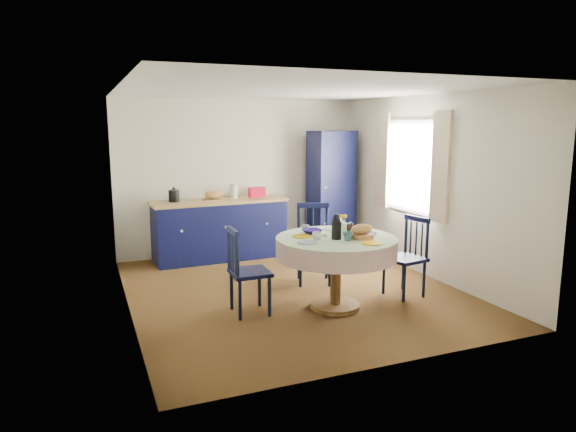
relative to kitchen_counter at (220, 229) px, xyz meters
name	(u,v)px	position (x,y,z in m)	size (l,w,h in m)	color
floor	(292,290)	(0.44, -1.90, -0.48)	(4.50, 4.50, 0.00)	black
ceiling	(292,90)	(0.44, -1.90, 2.02)	(4.50, 4.50, 0.00)	white
wall_back	(240,177)	(0.44, 0.35, 0.77)	(4.00, 0.02, 2.50)	silver
wall_left	(124,202)	(-1.56, -1.90, 0.77)	(0.02, 4.50, 2.50)	silver
wall_right	(426,186)	(2.44, -1.90, 0.77)	(0.02, 4.50, 2.50)	silver
window	(411,165)	(2.40, -1.60, 1.04)	(0.10, 1.74, 1.45)	white
kitchen_counter	(220,229)	(0.00, 0.00, 0.00)	(2.13, 0.75, 1.18)	black
pantry_cabinet	(331,191)	(1.92, -0.05, 0.51)	(0.74, 0.56, 1.99)	black
dining_table	(337,248)	(0.67, -2.68, 0.22)	(1.38, 1.38, 1.11)	brown
chair_left	(246,270)	(-0.34, -2.46, 0.01)	(0.43, 0.45, 0.98)	black
chair_far	(314,243)	(0.85, -1.66, 0.05)	(0.59, 0.58, 1.05)	black
chair_right	(407,256)	(1.69, -2.60, 0.01)	(0.49, 0.50, 0.98)	black
mug_a	(317,236)	(0.41, -2.71, 0.39)	(0.11, 0.11, 0.09)	silver
mug_b	(348,236)	(0.70, -2.88, 0.40)	(0.11, 0.11, 0.10)	#30616E
mug_c	(349,227)	(0.98, -2.39, 0.39)	(0.11, 0.11, 0.09)	black
mug_d	(306,228)	(0.46, -2.27, 0.39)	(0.09, 0.09, 0.08)	silver
cobalt_bowl	(312,232)	(0.48, -2.41, 0.38)	(0.23, 0.23, 0.06)	navy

